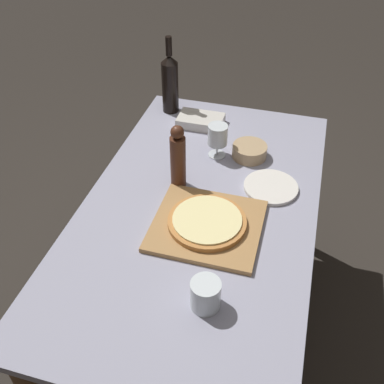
{
  "coord_description": "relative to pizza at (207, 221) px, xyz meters",
  "views": [
    {
      "loc": [
        0.29,
        -1.14,
        1.82
      ],
      "look_at": [
        -0.03,
        -0.0,
        0.8
      ],
      "focal_mm": 42.0,
      "sensor_mm": 36.0,
      "label": 1
    }
  ],
  "objects": [
    {
      "name": "ground_plane",
      "position": [
        -0.05,
        0.1,
        -0.77
      ],
      "size": [
        12.0,
        12.0,
        0.0
      ],
      "primitive_type": "plane",
      "color": "#2D2823"
    },
    {
      "name": "dining_table",
      "position": [
        -0.05,
        0.1,
        -0.13
      ],
      "size": [
        0.82,
        1.44,
        0.74
      ],
      "color": "#9393A8",
      "rests_on": "ground_plane"
    },
    {
      "name": "cutting_board",
      "position": [
        0.0,
        -0.0,
        -0.02
      ],
      "size": [
        0.36,
        0.33,
        0.02
      ],
      "color": "#A87A47",
      "rests_on": "dining_table"
    },
    {
      "name": "pizza",
      "position": [
        0.0,
        0.0,
        0.0
      ],
      "size": [
        0.26,
        0.26,
        0.02
      ],
      "color": "#BC7A3D",
      "rests_on": "cutting_board"
    },
    {
      "name": "wine_bottle",
      "position": [
        -0.35,
        0.7,
        0.11
      ],
      "size": [
        0.07,
        0.07,
        0.35
      ],
      "color": "black",
      "rests_on": "dining_table"
    },
    {
      "name": "pepper_mill",
      "position": [
        -0.16,
        0.19,
        0.09
      ],
      "size": [
        0.06,
        0.06,
        0.26
      ],
      "color": "#4C2819",
      "rests_on": "dining_table"
    },
    {
      "name": "wine_glass",
      "position": [
        -0.06,
        0.41,
        0.06
      ],
      "size": [
        0.08,
        0.08,
        0.14
      ],
      "color": "silver",
      "rests_on": "dining_table"
    },
    {
      "name": "small_bowl",
      "position": [
        0.06,
        0.44,
        -0.0
      ],
      "size": [
        0.14,
        0.14,
        0.05
      ],
      "color": "tan",
      "rests_on": "dining_table"
    },
    {
      "name": "drinking_tumbler",
      "position": [
        0.07,
        -0.3,
        0.02
      ],
      "size": [
        0.09,
        0.09,
        0.09
      ],
      "color": "silver",
      "rests_on": "dining_table"
    },
    {
      "name": "dinner_plate",
      "position": [
        0.18,
        0.26,
        -0.02
      ],
      "size": [
        0.2,
        0.2,
        0.01
      ],
      "color": "silver",
      "rests_on": "dining_table"
    },
    {
      "name": "food_container",
      "position": [
        -0.18,
        0.62,
        -0.01
      ],
      "size": [
        0.2,
        0.13,
        0.04
      ],
      "color": "beige",
      "rests_on": "dining_table"
    }
  ]
}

